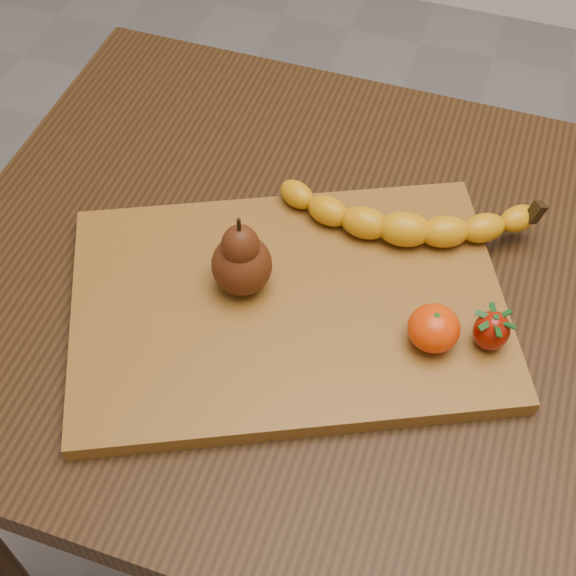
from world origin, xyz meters
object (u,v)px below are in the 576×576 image
(mandarin, at_px, (434,328))
(pear, at_px, (241,254))
(table, at_px, (383,347))
(cutting_board, at_px, (288,305))

(mandarin, bearing_deg, pear, 177.85)
(table, relative_size, cutting_board, 2.22)
(cutting_board, bearing_deg, mandarin, -26.03)
(table, bearing_deg, pear, -162.39)
(table, xyz_separation_m, cutting_board, (-0.10, -0.05, 0.11))
(cutting_board, distance_m, mandarin, 0.16)
(cutting_board, bearing_deg, pear, 149.80)
(mandarin, bearing_deg, table, 133.48)
(table, relative_size, mandarin, 19.16)
(pear, bearing_deg, cutting_board, -5.25)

